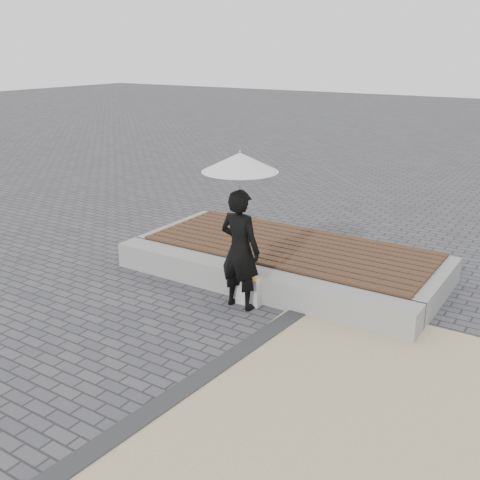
{
  "coord_description": "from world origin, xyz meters",
  "views": [
    {
      "loc": [
        4.09,
        -5.06,
        3.51
      ],
      "look_at": [
        0.07,
        1.16,
        1.0
      ],
      "focal_mm": 42.6,
      "sensor_mm": 36.0,
      "label": 1
    }
  ],
  "objects_px": {
    "parasol": "(240,162)",
    "handbag": "(243,264)",
    "canvas_tote": "(248,290)",
    "seating_ledge": "(252,282)",
    "woman": "(240,250)"
  },
  "relations": [
    {
      "from": "woman",
      "to": "parasol",
      "type": "height_order",
      "value": "parasol"
    },
    {
      "from": "seating_ledge",
      "to": "canvas_tote",
      "type": "relative_size",
      "value": 11.87
    },
    {
      "from": "seating_ledge",
      "to": "handbag",
      "type": "relative_size",
      "value": 12.83
    },
    {
      "from": "canvas_tote",
      "to": "seating_ledge",
      "type": "bearing_deg",
      "value": 108.22
    },
    {
      "from": "parasol",
      "to": "handbag",
      "type": "height_order",
      "value": "parasol"
    },
    {
      "from": "seating_ledge",
      "to": "parasol",
      "type": "distance_m",
      "value": 1.93
    },
    {
      "from": "parasol",
      "to": "woman",
      "type": "bearing_deg",
      "value": 0.0
    },
    {
      "from": "seating_ledge",
      "to": "parasol",
      "type": "relative_size",
      "value": 3.81
    },
    {
      "from": "woman",
      "to": "parasol",
      "type": "distance_m",
      "value": 1.22
    },
    {
      "from": "seating_ledge",
      "to": "woman",
      "type": "height_order",
      "value": "woman"
    },
    {
      "from": "handbag",
      "to": "canvas_tote",
      "type": "distance_m",
      "value": 0.39
    },
    {
      "from": "seating_ledge",
      "to": "parasol",
      "type": "bearing_deg",
      "value": -80.93
    },
    {
      "from": "seating_ledge",
      "to": "parasol",
      "type": "xyz_separation_m",
      "value": [
        0.07,
        -0.44,
        1.88
      ]
    },
    {
      "from": "seating_ledge",
      "to": "handbag",
      "type": "height_order",
      "value": "handbag"
    },
    {
      "from": "parasol",
      "to": "handbag",
      "type": "xyz_separation_m",
      "value": [
        -0.12,
        0.27,
        -1.54
      ]
    }
  ]
}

